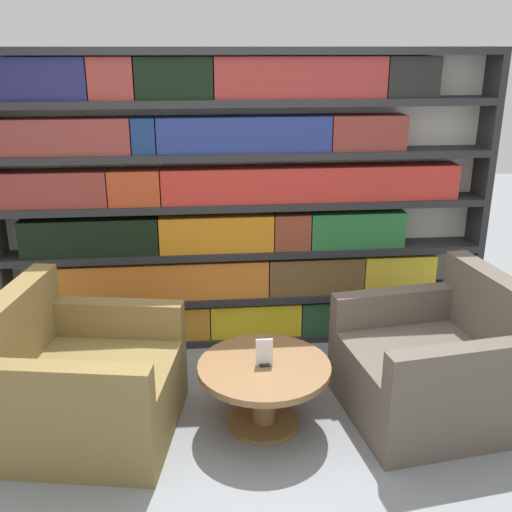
% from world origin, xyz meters
% --- Properties ---
extents(ground_plane, '(14.00, 14.00, 0.00)m').
position_xyz_m(ground_plane, '(0.00, 0.00, 0.00)').
color(ground_plane, gray).
extents(bookshelf, '(3.49, 0.30, 2.11)m').
position_xyz_m(bookshelf, '(-0.05, 1.34, 1.04)').
color(bookshelf, silver).
rests_on(bookshelf, ground_plane).
extents(armchair_left, '(1.06, 1.04, 0.86)m').
position_xyz_m(armchair_left, '(-1.01, 0.24, 0.30)').
color(armchair_left, olive).
rests_on(armchair_left, ground_plane).
extents(armchair_right, '(1.04, 1.02, 0.86)m').
position_xyz_m(armchair_right, '(1.03, 0.24, 0.30)').
color(armchair_right, brown).
rests_on(armchair_right, ground_plane).
extents(coffee_table, '(0.77, 0.77, 0.40)m').
position_xyz_m(coffee_table, '(0.01, 0.21, 0.29)').
color(coffee_table, brown).
rests_on(coffee_table, ground_plane).
extents(table_sign, '(0.10, 0.06, 0.16)m').
position_xyz_m(table_sign, '(0.01, 0.21, 0.47)').
color(table_sign, black).
rests_on(table_sign, coffee_table).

